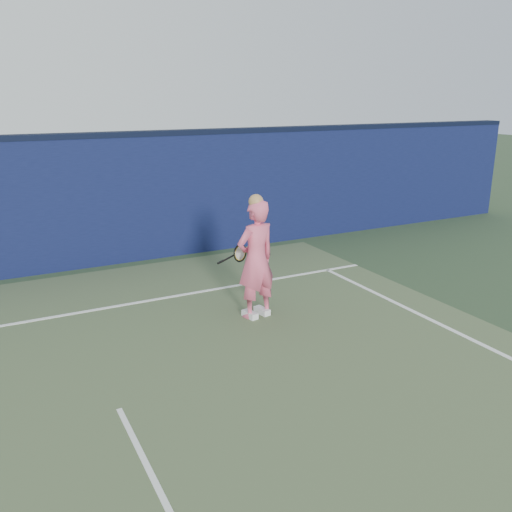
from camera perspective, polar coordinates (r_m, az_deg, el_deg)
ground at (r=5.49m, az=-11.59°, el=-20.57°), size 80.00×80.00×0.00m
backstop_wall at (r=11.01m, az=-21.47°, el=4.79°), size 24.00×0.40×2.50m
wall_cap at (r=10.85m, az=-22.21°, el=11.52°), size 24.00×0.42×0.10m
player at (r=8.13m, az=-0.00°, el=-0.34°), size 0.74×0.56×1.91m
racket at (r=8.45m, az=-1.86°, el=0.24°), size 0.54×0.15×0.29m
court_lines at (r=5.23m, az=-10.51°, el=-22.49°), size 11.00×12.04×0.01m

